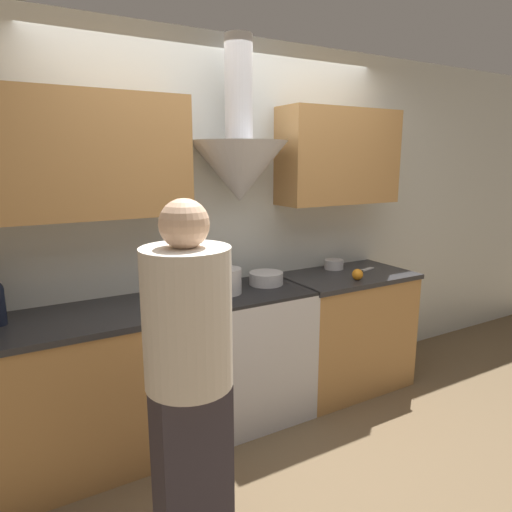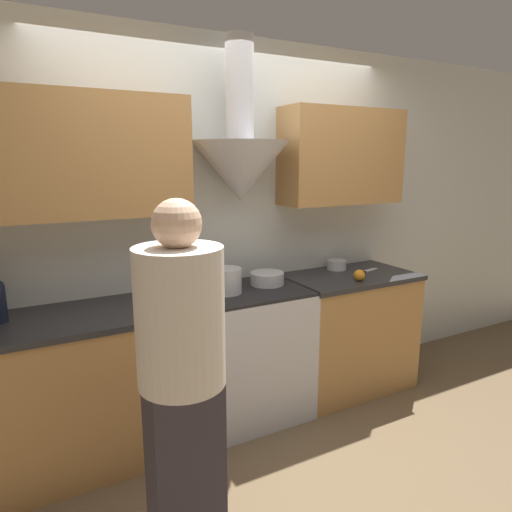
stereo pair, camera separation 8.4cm
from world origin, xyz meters
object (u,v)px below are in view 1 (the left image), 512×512
object	(u,v)px
saucepan	(334,264)
person_foreground_left	(189,372)
stock_pot	(226,281)
orange_fruit	(358,274)
mixing_bowl	(266,278)
stove_range	(249,352)

from	to	relation	value
saucepan	person_foreground_left	world-z (taller)	person_foreground_left
stock_pot	saucepan	size ratio (longest dim) A/B	1.34
orange_fruit	mixing_bowl	bearing A→B (deg)	160.00
stove_range	stock_pot	xyz separation A→B (m)	(-0.17, -0.00, 0.54)
mixing_bowl	person_foreground_left	distance (m)	1.35
orange_fruit	person_foreground_left	size ratio (longest dim) A/B	0.05
saucepan	stock_pot	bearing A→B (deg)	-170.34
mixing_bowl	orange_fruit	world-z (taller)	mixing_bowl
mixing_bowl	saucepan	bearing A→B (deg)	9.78
stove_range	saucepan	size ratio (longest dim) A/B	6.04
orange_fruit	saucepan	xyz separation A→B (m)	(0.07, 0.35, -0.00)
stock_pot	person_foreground_left	xyz separation A→B (m)	(-0.62, -0.90, -0.11)
stove_range	orange_fruit	world-z (taller)	orange_fruit
stove_range	orange_fruit	size ratio (longest dim) A/B	11.29
stove_range	mixing_bowl	xyz separation A→B (m)	(0.17, 0.05, 0.50)
stock_pot	orange_fruit	bearing A→B (deg)	-10.17
stove_range	saucepan	xyz separation A→B (m)	(0.88, 0.17, 0.49)
orange_fruit	person_foreground_left	bearing A→B (deg)	-155.78
mixing_bowl	person_foreground_left	xyz separation A→B (m)	(-0.96, -0.95, -0.07)
saucepan	person_foreground_left	bearing A→B (deg)	-147.26
saucepan	person_foreground_left	size ratio (longest dim) A/B	0.09
mixing_bowl	orange_fruit	size ratio (longest dim) A/B	2.92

